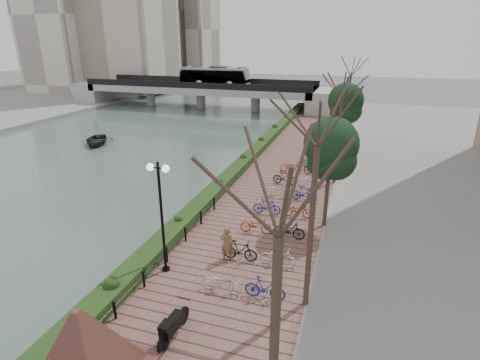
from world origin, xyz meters
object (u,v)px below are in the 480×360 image
at_px(pedestrian, 227,243).
at_px(boat, 96,140).
at_px(granite_monument, 83,348).
at_px(motorcycle, 174,324).
at_px(lamppost, 160,195).

distance_m(pedestrian, boat, 26.60).
xyz_separation_m(granite_monument, motorcycle, (1.59, 2.49, -0.80)).
distance_m(granite_monument, boat, 31.01).
xyz_separation_m(pedestrian, boat, (-20.43, 17.01, -0.89)).
relative_size(motorcycle, boat, 0.40).
bearing_deg(granite_monument, boat, 127.21).
bearing_deg(boat, pedestrian, -67.84).
relative_size(lamppost, pedestrian, 3.00).
bearing_deg(boat, motorcycle, -75.57).
bearing_deg(motorcycle, lamppost, 124.41).
relative_size(granite_monument, lamppost, 1.00).
bearing_deg(motorcycle, granite_monument, -120.45).
bearing_deg(lamppost, pedestrian, 35.39).
xyz_separation_m(lamppost, boat, (-18.10, 18.66, -3.70)).
bearing_deg(boat, granite_monument, -80.86).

